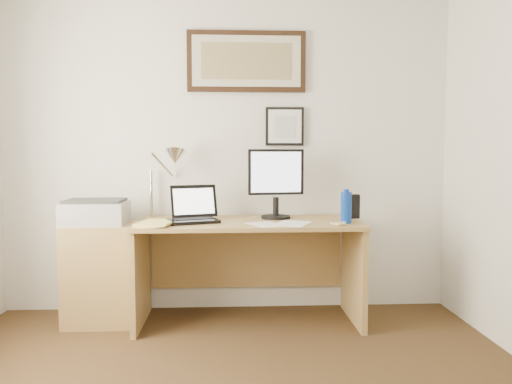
{
  "coord_description": "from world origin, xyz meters",
  "views": [
    {
      "loc": [
        0.02,
        -1.96,
        1.24
      ],
      "look_at": [
        0.2,
        1.43,
        0.98
      ],
      "focal_mm": 35.0,
      "sensor_mm": 36.0,
      "label": 1
    }
  ],
  "objects": [
    {
      "name": "desk_lamp",
      "position": [
        -0.41,
        1.81,
        1.19
      ],
      "size": [
        0.29,
        0.27,
        0.53
      ],
      "color": "silver",
      "rests_on": "desk"
    },
    {
      "name": "sticky_pad",
      "position": [
        0.77,
        1.39,
        0.76
      ],
      "size": [
        0.09,
        0.09,
        0.01
      ],
      "primitive_type": "cube",
      "rotation": [
        0.0,
        0.0,
        0.41
      ],
      "color": "#EBD96F",
      "rests_on": "desk"
    },
    {
      "name": "lcd_monitor",
      "position": [
        0.36,
        1.75,
        1.04
      ],
      "size": [
        0.42,
        0.22,
        0.52
      ],
      "color": "black",
      "rests_on": "desk"
    },
    {
      "name": "picture_large",
      "position": [
        0.15,
        1.97,
        1.95
      ],
      "size": [
        0.92,
        0.04,
        0.47
      ],
      "color": "black",
      "rests_on": "wall_back"
    },
    {
      "name": "bottle_cap",
      "position": [
        0.83,
        1.49,
        0.98
      ],
      "size": [
        0.04,
        0.04,
        0.02
      ],
      "primitive_type": "cylinder",
      "color": "#0C339C",
      "rests_on": "water_bottle"
    },
    {
      "name": "wall_back",
      "position": [
        0.0,
        2.0,
        1.25
      ],
      "size": [
        3.5,
        0.02,
        2.5
      ],
      "primitive_type": "cube",
      "color": "silver",
      "rests_on": "ground"
    },
    {
      "name": "water_bottle",
      "position": [
        0.83,
        1.49,
        0.86
      ],
      "size": [
        0.08,
        0.08,
        0.22
      ],
      "primitive_type": "cylinder",
      "color": "#0C339C",
      "rests_on": "desk"
    },
    {
      "name": "speaker",
      "position": [
        0.95,
        1.74,
        0.84
      ],
      "size": [
        0.09,
        0.08,
        0.18
      ],
      "primitive_type": "cube",
      "rotation": [
        0.0,
        0.0,
        0.08
      ],
      "color": "black",
      "rests_on": "desk"
    },
    {
      "name": "printer",
      "position": [
        -0.95,
        1.66,
        0.82
      ],
      "size": [
        0.44,
        0.34,
        0.18
      ],
      "color": "#A6A6A9",
      "rests_on": "side_cabinet"
    },
    {
      "name": "marker_pen",
      "position": [
        0.78,
        1.44,
        0.76
      ],
      "size": [
        0.14,
        0.06,
        0.02
      ],
      "primitive_type": "cylinder",
      "rotation": [
        0.0,
        1.57,
        0.35
      ],
      "color": "silver",
      "rests_on": "desk"
    },
    {
      "name": "laptop",
      "position": [
        -0.25,
        1.61,
        0.81
      ],
      "size": [
        0.4,
        0.4,
        0.26
      ],
      "color": "black",
      "rests_on": "desk"
    },
    {
      "name": "picture_small",
      "position": [
        0.45,
        1.97,
        1.45
      ],
      "size": [
        0.3,
        0.03,
        0.3
      ],
      "color": "black",
      "rests_on": "wall_back"
    },
    {
      "name": "paper_sheet_a",
      "position": [
        0.26,
        1.44,
        0.75
      ],
      "size": [
        0.28,
        0.32,
        0.0
      ],
      "primitive_type": "cube",
      "rotation": [
        0.0,
        0.0,
        0.46
      ],
      "color": "white",
      "rests_on": "desk"
    },
    {
      "name": "book",
      "position": [
        -0.6,
        1.47,
        0.76
      ],
      "size": [
        0.28,
        0.35,
        0.02
      ],
      "primitive_type": "imported",
      "rotation": [
        0.0,
        0.0,
        -0.19
      ],
      "color": "#E7D36C",
      "rests_on": "desk"
    },
    {
      "name": "side_cabinet",
      "position": [
        -0.92,
        1.68,
        0.36
      ],
      "size": [
        0.5,
        0.4,
        0.73
      ],
      "primitive_type": "cube",
      "color": "olive",
      "rests_on": "floor"
    },
    {
      "name": "desk",
      "position": [
        0.15,
        1.72,
        0.51
      ],
      "size": [
        1.6,
        0.7,
        0.75
      ],
      "color": "olive",
      "rests_on": "floor"
    },
    {
      "name": "paper_sheet_b",
      "position": [
        0.45,
        1.45,
        0.75
      ],
      "size": [
        0.33,
        0.37,
        0.0
      ],
      "primitive_type": "cube",
      "rotation": [
        0.0,
        0.0,
        -0.44
      ],
      "color": "white",
      "rests_on": "desk"
    }
  ]
}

